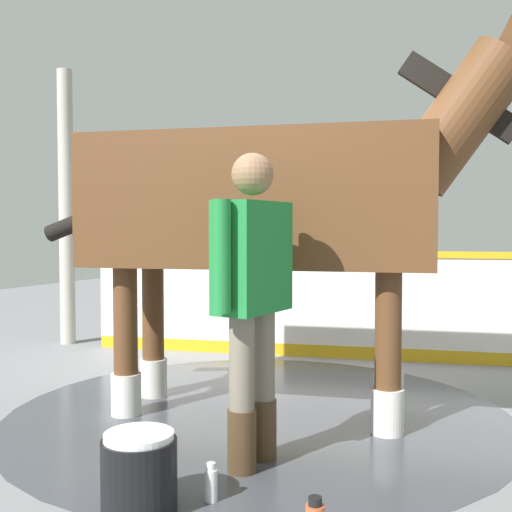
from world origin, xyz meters
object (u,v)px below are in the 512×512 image
Objects in this scene: handler at (253,288)px; bottle_shampoo at (211,484)px; horse at (278,204)px; wash_bucket at (139,472)px.

handler is 9.10× the size of bottle_shampoo.
horse is at bearing -69.59° from handler.
horse is 1.91m from bottle_shampoo.
handler reaches higher than wash_bucket.
handler is 4.65× the size of wash_bucket.
horse is 1.02m from handler.
handler is at bearing 92.05° from bottle_shampoo.
horse is 2.20× the size of handler.
wash_bucket reaches higher than bottle_shampoo.
handler is at bearing -87.37° from horse.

